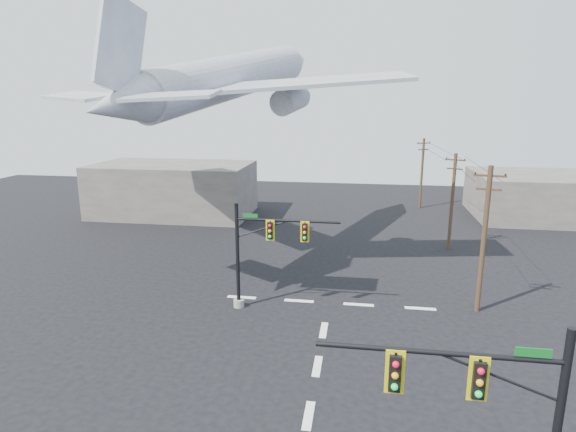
% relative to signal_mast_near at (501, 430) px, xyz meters
% --- Properties ---
extents(ground, '(120.00, 120.00, 0.00)m').
position_rel_signal_mast_near_xyz_m(ground, '(-6.19, 5.09, -3.90)').
color(ground, black).
rests_on(ground, ground).
extents(lane_markings, '(14.00, 21.20, 0.01)m').
position_rel_signal_mast_near_xyz_m(lane_markings, '(-6.19, 10.43, -3.89)').
color(lane_markings, white).
rests_on(lane_markings, ground).
extents(signal_mast_near, '(7.35, 0.80, 7.23)m').
position_rel_signal_mast_near_xyz_m(signal_mast_near, '(0.00, 0.00, 0.00)').
color(signal_mast_near, gray).
rests_on(signal_mast_near, ground).
extents(signal_mast_far, '(6.88, 0.77, 6.97)m').
position_rel_signal_mast_near_xyz_m(signal_mast_far, '(-10.57, 15.54, -0.15)').
color(signal_mast_far, gray).
rests_on(signal_mast_far, ground).
extents(utility_pole_a, '(1.87, 0.53, 9.44)m').
position_rel_signal_mast_near_xyz_m(utility_pole_a, '(3.37, 17.29, 1.04)').
color(utility_pole_a, '#48341F').
rests_on(utility_pole_a, ground).
extents(utility_pole_b, '(1.65, 0.85, 8.71)m').
position_rel_signal_mast_near_xyz_m(utility_pole_b, '(3.80, 30.94, 0.66)').
color(utility_pole_b, '#48341F').
rests_on(utility_pole_b, ground).
extents(utility_pole_c, '(1.68, 0.80, 8.69)m').
position_rel_signal_mast_near_xyz_m(utility_pole_c, '(3.08, 48.11, 0.65)').
color(utility_pole_c, '#48341F').
rests_on(utility_pole_c, ground).
extents(power_lines, '(2.33, 30.82, 0.38)m').
position_rel_signal_mast_near_xyz_m(power_lines, '(3.51, 32.70, 4.32)').
color(power_lines, black).
extents(airliner, '(28.21, 30.33, 8.12)m').
position_rel_signal_mast_near_xyz_m(airliner, '(-14.77, 25.30, 11.02)').
color(airliner, silver).
extents(building_left, '(18.00, 10.00, 6.00)m').
position_rel_signal_mast_near_xyz_m(building_left, '(-26.19, 40.09, -0.90)').
color(building_left, slate).
rests_on(building_left, ground).
extents(building_right, '(14.00, 12.00, 5.00)m').
position_rel_signal_mast_near_xyz_m(building_right, '(15.81, 45.09, -1.40)').
color(building_right, slate).
rests_on(building_right, ground).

